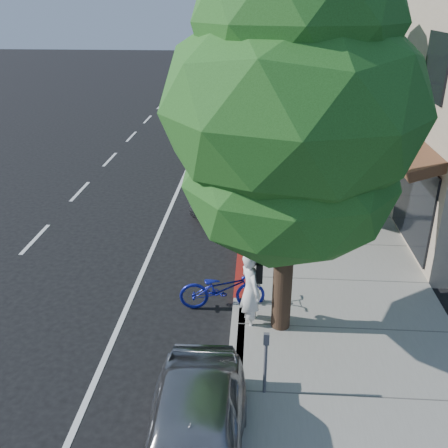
# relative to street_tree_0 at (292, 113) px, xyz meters

# --- Properties ---
(ground) EXTENTS (120.00, 120.00, 0.00)m
(ground) POSITION_rel_street_tree_0_xyz_m (-0.90, 2.00, -4.68)
(ground) COLOR black
(ground) RESTS_ON ground
(sidewalk) EXTENTS (4.60, 56.00, 0.15)m
(sidewalk) POSITION_rel_street_tree_0_xyz_m (1.40, 10.00, -4.60)
(sidewalk) COLOR gray
(sidewalk) RESTS_ON ground
(curb) EXTENTS (0.30, 56.00, 0.15)m
(curb) POSITION_rel_street_tree_0_xyz_m (-0.90, 10.00, -4.60)
(curb) COLOR #9E998E
(curb) RESTS_ON ground
(curb_red_segment) EXTENTS (0.32, 4.00, 0.15)m
(curb_red_segment) POSITION_rel_street_tree_0_xyz_m (-0.90, 3.00, -4.60)
(curb_red_segment) COLOR maroon
(curb_red_segment) RESTS_ON ground
(storefront_building) EXTENTS (10.00, 36.00, 7.00)m
(storefront_building) POSITION_rel_street_tree_0_xyz_m (8.70, 20.00, -1.18)
(storefront_building) COLOR tan
(storefront_building) RESTS_ON ground
(street_tree_0) EXTENTS (4.75, 4.75, 7.61)m
(street_tree_0) POSITION_rel_street_tree_0_xyz_m (0.00, 0.00, 0.00)
(street_tree_0) COLOR black
(street_tree_0) RESTS_ON ground
(street_tree_1) EXTENTS (4.29, 4.29, 7.85)m
(street_tree_1) POSITION_rel_street_tree_0_xyz_m (0.00, 6.00, 0.28)
(street_tree_1) COLOR black
(street_tree_1) RESTS_ON ground
(street_tree_2) EXTENTS (4.99, 4.99, 7.52)m
(street_tree_2) POSITION_rel_street_tree_0_xyz_m (0.00, 12.00, -0.12)
(street_tree_2) COLOR black
(street_tree_2) RESTS_ON ground
(street_tree_3) EXTENTS (4.28, 4.28, 7.76)m
(street_tree_3) POSITION_rel_street_tree_0_xyz_m (0.00, 18.00, 0.21)
(street_tree_3) COLOR black
(street_tree_3) RESTS_ON ground
(street_tree_4) EXTENTS (4.70, 4.70, 7.22)m
(street_tree_4) POSITION_rel_street_tree_0_xyz_m (0.00, 24.00, -0.29)
(street_tree_4) COLOR black
(street_tree_4) RESTS_ON ground
(street_tree_5) EXTENTS (4.30, 4.30, 6.71)m
(street_tree_5) POSITION_rel_street_tree_0_xyz_m (0.00, 30.00, -0.58)
(street_tree_5) COLOR black
(street_tree_5) RESTS_ON ground
(cyclist) EXTENTS (0.68, 0.78, 1.81)m
(cyclist) POSITION_rel_street_tree_0_xyz_m (-0.65, 0.13, -3.77)
(cyclist) COLOR white
(cyclist) RESTS_ON ground
(bicycle) EXTENTS (2.01, 0.88, 1.02)m
(bicycle) POSITION_rel_street_tree_0_xyz_m (-1.30, 0.81, -4.17)
(bicycle) COLOR #151B93
(bicycle) RESTS_ON ground
(silver_suv) EXTENTS (2.72, 5.39, 1.46)m
(silver_suv) POSITION_rel_street_tree_0_xyz_m (-1.40, 7.50, -3.95)
(silver_suv) COLOR #A9A9AE
(silver_suv) RESTS_ON ground
(dark_sedan) EXTENTS (1.82, 4.65, 1.51)m
(dark_sedan) POSITION_rel_street_tree_0_xyz_m (-2.44, 16.21, -3.92)
(dark_sedan) COLOR black
(dark_sedan) RESTS_ON ground
(white_pickup) EXTENTS (3.06, 6.15, 1.71)m
(white_pickup) POSITION_rel_street_tree_0_xyz_m (-2.32, 22.48, -3.82)
(white_pickup) COLOR white
(white_pickup) RESTS_ON ground
(dark_suv_far) EXTENTS (2.55, 5.59, 1.86)m
(dark_suv_far) POSITION_rel_street_tree_0_xyz_m (-2.84, 29.32, -3.75)
(dark_suv_far) COLOR black
(dark_suv_far) RESTS_ON ground
(near_car_a) EXTENTS (1.66, 3.94, 1.33)m
(near_car_a) POSITION_rel_street_tree_0_xyz_m (-1.40, -3.67, -4.01)
(near_car_a) COLOR #9B9C9F
(near_car_a) RESTS_ON ground
(pedestrian) EXTENTS (1.20, 1.14, 1.96)m
(pedestrian) POSITION_rel_street_tree_0_xyz_m (0.87, 13.85, -3.55)
(pedestrian) COLOR black
(pedestrian) RESTS_ON sidewalk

